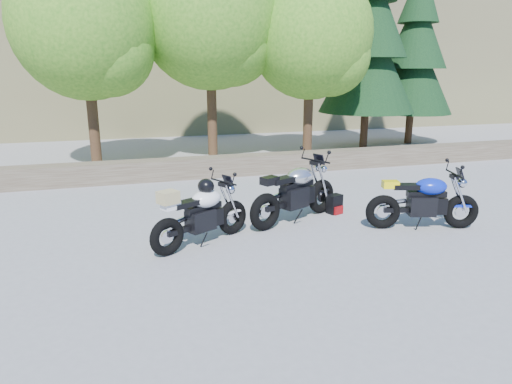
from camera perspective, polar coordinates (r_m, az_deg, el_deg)
The scene contains 11 objects.
ground at distance 6.59m, azimuth 0.81°, elevation -8.61°, with size 90.00×90.00×0.00m, color gray.
stone_wall at distance 11.66m, azimuth -7.24°, elevation 3.05°, with size 22.00×0.55×0.50m, color brown.
tree_decid_left at distance 12.95m, azimuth -20.13°, elevation 18.55°, with size 3.67×3.67×5.62m.
tree_decid_mid at distance 13.65m, azimuth -5.29°, elevation 20.84°, with size 4.08×4.08×6.24m.
tree_decid_right at distance 13.87m, azimuth 7.33°, elevation 18.44°, with size 3.54×3.54×5.41m.
conifer_near at distance 16.13m, azimuth 14.03°, elevation 18.29°, with size 3.17×3.17×7.06m.
conifer_far at distance 17.79m, azimuth 19.32°, elevation 16.24°, with size 2.82×2.82×6.27m.
silver_bike at distance 8.16m, azimuth 4.96°, elevation -0.15°, with size 1.97×1.07×1.06m.
white_bike at distance 7.09m, azimuth -6.91°, elevation -2.64°, with size 1.70×1.02×1.03m.
blue_bike at distance 8.26m, azimuth 20.22°, elevation -1.16°, with size 1.90×0.77×0.97m.
backpack at distance 8.78m, azimuth 9.81°, elevation -1.53°, with size 0.32×0.30×0.36m.
Camera 1 is at (-1.80, -5.77, 2.64)m, focal length 32.00 mm.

